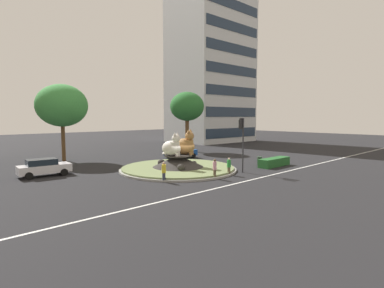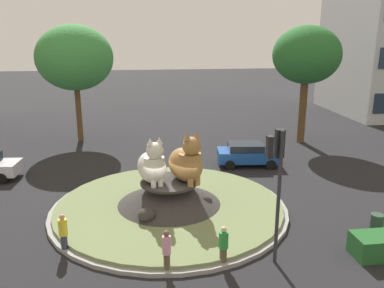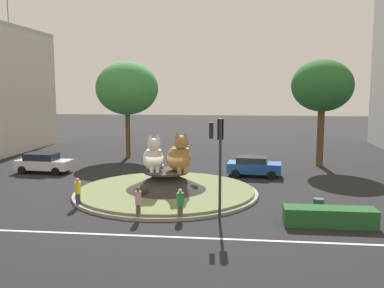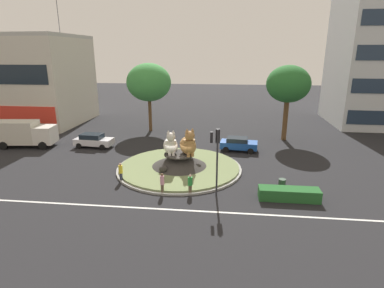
% 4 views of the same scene
% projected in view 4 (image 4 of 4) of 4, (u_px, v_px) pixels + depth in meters
% --- Properties ---
extents(ground_plane, '(160.00, 160.00, 0.00)m').
position_uv_depth(ground_plane, '(179.00, 169.00, 29.25)').
color(ground_plane, black).
extents(lane_centreline, '(112.00, 0.20, 0.01)m').
position_uv_depth(lane_centreline, '(163.00, 209.00, 21.75)').
color(lane_centreline, silver).
rests_on(lane_centreline, ground).
extents(roundabout_island, '(11.68, 11.68, 1.51)m').
position_uv_depth(roundabout_island, '(179.00, 164.00, 29.11)').
color(roundabout_island, gray).
rests_on(roundabout_island, ground).
extents(cat_statue_white, '(1.83, 2.59, 2.36)m').
position_uv_depth(cat_statue_white, '(171.00, 145.00, 28.60)').
color(cat_statue_white, silver).
rests_on(cat_statue_white, roundabout_island).
extents(cat_statue_tabby, '(2.20, 2.82, 2.60)m').
position_uv_depth(cat_statue_tabby, '(188.00, 144.00, 28.36)').
color(cat_statue_tabby, '#9E703D').
rests_on(cat_statue_tabby, roundabout_island).
extents(traffic_light_mast, '(0.71, 0.54, 5.21)m').
position_uv_depth(traffic_light_mast, '(216.00, 148.00, 22.85)').
color(traffic_light_mast, '#2D2D33').
rests_on(traffic_light_mast, ground).
extents(shophouse_block, '(20.57, 13.20, 18.32)m').
position_uv_depth(shophouse_block, '(14.00, 80.00, 47.21)').
color(shophouse_block, beige).
rests_on(shophouse_block, ground).
extents(clipped_hedge_strip, '(4.46, 1.20, 0.90)m').
position_uv_depth(clipped_hedge_strip, '(289.00, 194.00, 23.04)').
color(clipped_hedge_strip, '#235B28').
rests_on(clipped_hedge_strip, ground).
extents(broadleaf_tree_behind_island, '(5.22, 5.22, 9.15)m').
position_uv_depth(broadleaf_tree_behind_island, '(288.00, 84.00, 37.02)').
color(broadleaf_tree_behind_island, brown).
rests_on(broadleaf_tree_behind_island, ground).
extents(second_tree_near_tower, '(5.95, 5.95, 9.22)m').
position_uv_depth(second_tree_near_tower, '(149.00, 82.00, 41.47)').
color(second_tree_near_tower, brown).
rests_on(second_tree_near_tower, ground).
extents(pedestrian_green_shirt, '(0.36, 0.36, 1.63)m').
position_uv_depth(pedestrian_green_shirt, '(190.00, 184.00, 23.83)').
color(pedestrian_green_shirt, brown).
rests_on(pedestrian_green_shirt, ground).
extents(pedestrian_pink_shirt, '(0.32, 0.32, 1.73)m').
position_uv_depth(pedestrian_pink_shirt, '(162.00, 183.00, 23.83)').
color(pedestrian_pink_shirt, brown).
rests_on(pedestrian_pink_shirt, ground).
extents(pedestrian_yellow_shirt, '(0.35, 0.35, 1.67)m').
position_uv_depth(pedestrian_yellow_shirt, '(121.00, 172.00, 26.14)').
color(pedestrian_yellow_shirt, '#33384C').
rests_on(pedestrian_yellow_shirt, ground).
extents(sedan_on_far_lane, '(4.45, 2.25, 1.57)m').
position_uv_depth(sedan_on_far_lane, '(93.00, 140.00, 35.71)').
color(sedan_on_far_lane, silver).
rests_on(sedan_on_far_lane, ground).
extents(hatchback_near_shophouse, '(4.21, 2.41, 1.51)m').
position_uv_depth(hatchback_near_shophouse, '(238.00, 144.00, 34.39)').
color(hatchback_near_shophouse, '#19479E').
rests_on(hatchback_near_shophouse, ground).
extents(delivery_box_truck, '(6.94, 3.20, 3.02)m').
position_uv_depth(delivery_box_truck, '(24.00, 133.00, 35.68)').
color(delivery_box_truck, silver).
rests_on(delivery_box_truck, ground).
extents(litter_bin, '(0.56, 0.56, 0.90)m').
position_uv_depth(litter_bin, '(282.00, 184.00, 24.72)').
color(litter_bin, '#2D4233').
rests_on(litter_bin, ground).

